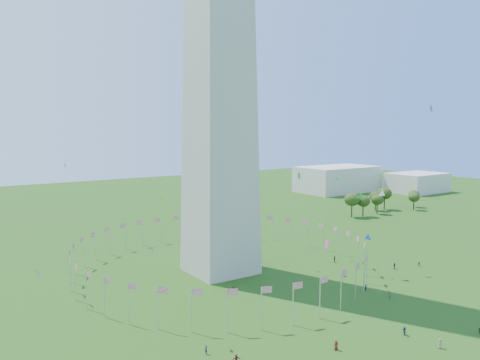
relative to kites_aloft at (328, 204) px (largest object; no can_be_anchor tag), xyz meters
name	(u,v)px	position (x,y,z in m)	size (l,w,h in m)	color
ground	(356,336)	(-17.10, -25.16, -21.01)	(600.00, 600.00, 0.00)	#1C420F
flag_ring	(220,256)	(-17.10, 24.84, -16.51)	(80.24, 80.24, 9.00)	silver
gov_building_east_a	(337,179)	(132.90, 124.84, -13.01)	(50.00, 30.00, 16.00)	beige
gov_building_east_b	(417,182)	(172.90, 94.84, -15.01)	(35.00, 25.00, 12.00)	beige
crowd	(385,317)	(-6.74, -23.89, -20.13)	(93.53, 77.47, 1.98)	black
kites_aloft	(328,204)	(0.00, 0.00, 0.00)	(100.22, 72.91, 40.02)	green
tree_line_east	(379,202)	(94.41, 60.37, -16.10)	(53.36, 15.24, 10.91)	#38501A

